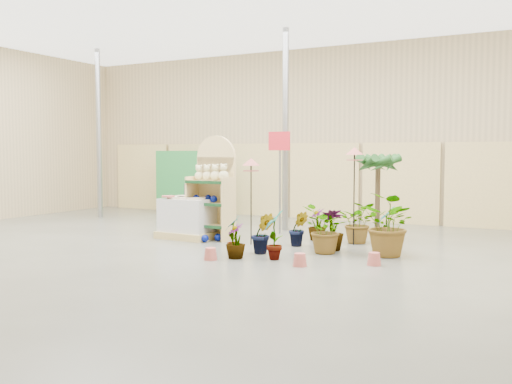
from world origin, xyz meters
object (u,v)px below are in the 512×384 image
display_shelf (214,192)px  potted_plant_2 (325,230)px  bird_table_front (251,165)px  pallet_stack (190,218)px

display_shelf → potted_plant_2: size_ratio=2.49×
display_shelf → bird_table_front: size_ratio=1.27×
bird_table_front → potted_plant_2: (1.60, -0.28, -1.10)m
display_shelf → pallet_stack: bearing=-164.9°
display_shelf → bird_table_front: (1.04, -0.34, 0.57)m
display_shelf → pallet_stack: 0.75m
pallet_stack → potted_plant_2: size_ratio=1.42×
pallet_stack → display_shelf: bearing=18.8°
display_shelf → potted_plant_2: bearing=-13.8°
bird_table_front → potted_plant_2: size_ratio=1.95×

